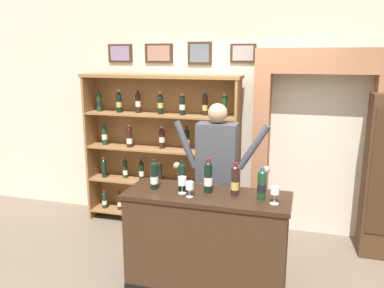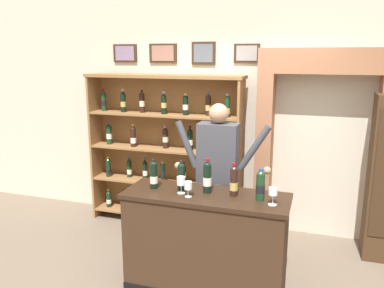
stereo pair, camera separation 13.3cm
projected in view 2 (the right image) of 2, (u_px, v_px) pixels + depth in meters
ground_plane at (197, 287)px, 3.86m from camera, size 14.00×14.00×0.02m
back_wall at (236, 96)px, 5.02m from camera, size 12.00×0.19×3.41m
wine_shelf at (165, 147)px, 5.14m from camera, size 2.06×0.36×1.98m
archway_doorway at (322, 134)px, 4.66m from camera, size 1.51×0.45×2.30m
tasting_counter at (205, 242)px, 3.73m from camera, size 1.53×0.56×0.97m
shopkeeper at (218, 166)px, 4.15m from camera, size 1.04×0.22×1.73m
tasting_bottle_grappa at (154, 174)px, 3.75m from camera, size 0.07×0.07×0.29m
tasting_bottle_rosso at (181, 176)px, 3.71m from camera, size 0.07×0.07×0.28m
tasting_bottle_prosecco at (207, 177)px, 3.63m from camera, size 0.08×0.08×0.32m
tasting_bottle_vin_santo at (234, 181)px, 3.55m from camera, size 0.07×0.07×0.31m
tasting_bottle_chianti at (260, 185)px, 3.44m from camera, size 0.08×0.08×0.29m
wine_glass_right at (273, 192)px, 3.33m from camera, size 0.08×0.08×0.15m
wine_glass_center at (181, 181)px, 3.62m from camera, size 0.08×0.08×0.16m
wine_glass_spare at (188, 186)px, 3.53m from camera, size 0.07×0.07×0.14m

